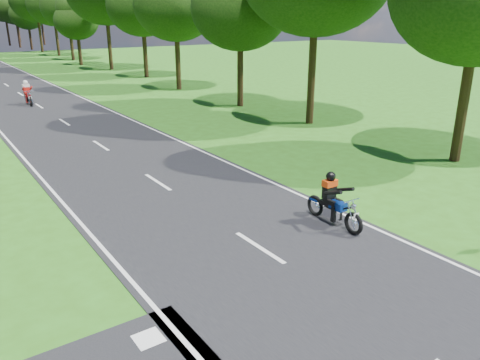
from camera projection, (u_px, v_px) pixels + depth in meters
ground at (314, 283)px, 10.31m from camera, size 160.00×160.00×0.00m
rider_near_blue at (335, 199)px, 12.92m from camera, size 0.64×1.83×1.51m
rider_far_red at (27, 93)px, 30.71m from camera, size 0.70×1.92×1.58m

